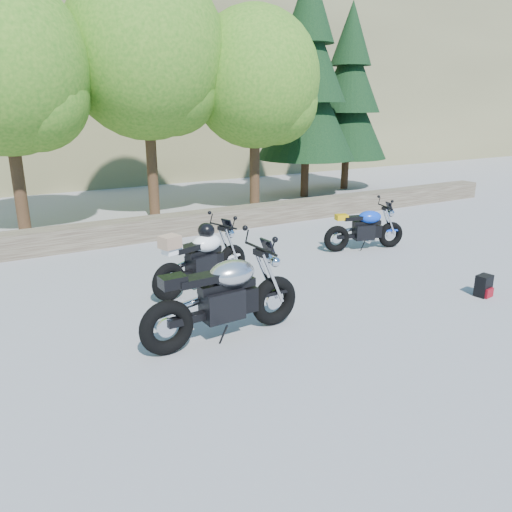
# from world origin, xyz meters

# --- Properties ---
(ground) EXTENTS (90.00, 90.00, 0.00)m
(ground) POSITION_xyz_m (0.00, 0.00, 0.00)
(ground) COLOR gray
(ground) RESTS_ON ground
(stone_wall) EXTENTS (22.00, 0.55, 0.50)m
(stone_wall) POSITION_xyz_m (0.00, 5.50, 0.25)
(stone_wall) COLOR #493C31
(stone_wall) RESTS_ON ground
(hillside) EXTENTS (80.00, 30.00, 15.00)m
(hillside) POSITION_xyz_m (3.00, 28.00, 7.50)
(hillside) COLOR brown
(hillside) RESTS_ON ground
(tree_decid_left) EXTENTS (3.67, 3.67, 5.62)m
(tree_decid_left) POSITION_xyz_m (-2.39, 7.14, 3.63)
(tree_decid_left) COLOR #382314
(tree_decid_left) RESTS_ON ground
(tree_decid_mid) EXTENTS (4.08, 4.08, 6.24)m
(tree_decid_mid) POSITION_xyz_m (0.91, 7.54, 4.04)
(tree_decid_mid) COLOR #382314
(tree_decid_mid) RESTS_ON ground
(tree_decid_right) EXTENTS (3.54, 3.54, 5.41)m
(tree_decid_right) POSITION_xyz_m (3.71, 6.94, 3.50)
(tree_decid_right) COLOR #382314
(tree_decid_right) RESTS_ON ground
(conifer_near) EXTENTS (3.17, 3.17, 7.06)m
(conifer_near) POSITION_xyz_m (6.20, 8.20, 3.68)
(conifer_near) COLOR #382314
(conifer_near) RESTS_ON ground
(conifer_far) EXTENTS (2.82, 2.82, 6.27)m
(conifer_far) POSITION_xyz_m (8.40, 8.80, 3.27)
(conifer_far) COLOR #382314
(conifer_far) RESTS_ON ground
(silver_bike) EXTENTS (2.33, 0.74, 1.17)m
(silver_bike) POSITION_xyz_m (-0.80, 0.09, 0.57)
(silver_bike) COLOR black
(silver_bike) RESTS_ON ground
(white_bike) EXTENTS (1.98, 0.85, 1.12)m
(white_bike) POSITION_xyz_m (-0.31, 1.93, 0.55)
(white_bike) COLOR black
(white_bike) RESTS_ON ground
(blue_bike) EXTENTS (1.81, 0.69, 0.92)m
(blue_bike) POSITION_xyz_m (3.66, 2.38, 0.45)
(blue_bike) COLOR black
(blue_bike) RESTS_ON ground
(backpack) EXTENTS (0.29, 0.26, 0.35)m
(backpack) POSITION_xyz_m (3.52, -0.64, 0.17)
(backpack) COLOR black
(backpack) RESTS_ON ground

